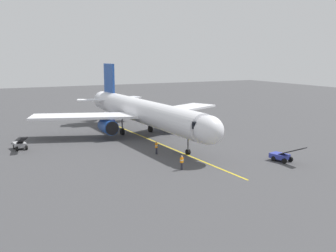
# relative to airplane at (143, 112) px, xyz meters

# --- Properties ---
(ground_plane) EXTENTS (220.00, 220.00, 0.00)m
(ground_plane) POSITION_rel_airplane_xyz_m (-0.61, -2.63, -4.00)
(ground_plane) COLOR #424244
(apron_lead_in_line) EXTENTS (1.96, 39.97, 0.01)m
(apron_lead_in_line) POSITION_rel_airplane_xyz_m (-0.01, 6.28, -4.00)
(apron_lead_in_line) COLOR yellow
(apron_lead_in_line) RESTS_ON ground
(airplane) EXTENTS (34.77, 40.31, 11.50)m
(airplane) POSITION_rel_airplane_xyz_m (0.00, 0.00, 0.00)
(airplane) COLOR white
(airplane) RESTS_ON ground
(ground_crew_marshaller) EXTENTS (0.47, 0.39, 1.71)m
(ground_crew_marshaller) POSITION_rel_airplane_xyz_m (3.61, 19.76, -3.12)
(ground_crew_marshaller) COLOR #23232D
(ground_crew_marshaller) RESTS_ON ground
(ground_crew_wing_walker) EXTENTS (0.46, 0.46, 1.71)m
(ground_crew_wing_walker) POSITION_rel_airplane_xyz_m (3.10, 11.73, -3.12)
(ground_crew_wing_walker) COLOR #23232D
(ground_crew_wing_walker) RESTS_ON ground
(ground_crew_loader) EXTENTS (0.44, 0.32, 1.71)m
(ground_crew_loader) POSITION_rel_airplane_xyz_m (-6.54, -7.82, -3.12)
(ground_crew_loader) COLOR #23232D
(ground_crew_loader) RESTS_ON ground
(belt_loader_near_nose) EXTENTS (1.81, 4.68, 2.32)m
(belt_loader_near_nose) POSITION_rel_airplane_xyz_m (19.13, 0.64, -3.29)
(belt_loader_near_nose) COLOR #9E9EA3
(belt_loader_near_nose) RESTS_ON ground
(box_truck_portside) EXTENTS (3.27, 4.98, 2.62)m
(box_truck_portside) POSITION_rel_airplane_xyz_m (2.40, -10.23, -2.62)
(box_truck_portside) COLOR #2D3899
(box_truck_portside) RESTS_ON ground
(belt_loader_starboard_side) EXTENTS (2.20, 4.73, 2.32)m
(belt_loader_starboard_side) POSITION_rel_airplane_xyz_m (-9.36, 22.00, -3.29)
(belt_loader_starboard_side) COLOR #2D3899
(belt_loader_starboard_side) RESTS_ON ground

